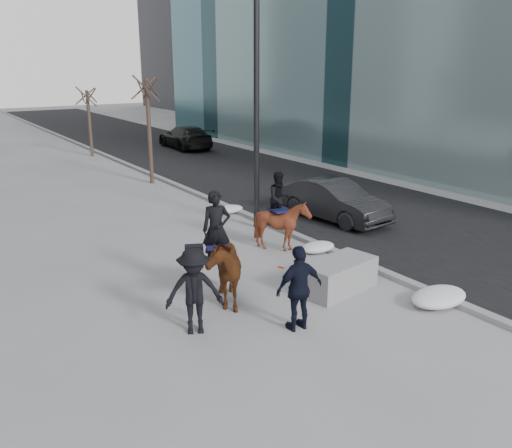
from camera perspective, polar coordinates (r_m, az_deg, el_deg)
ground at (r=12.32m, az=3.11°, el=-8.05°), size 120.00×120.00×0.00m
road at (r=23.95m, az=2.37°, el=4.29°), size 8.00×90.00×0.01m
curb at (r=21.90m, az=-6.17°, el=3.16°), size 0.25×90.00×0.12m
planter at (r=12.82m, az=8.63°, el=-5.40°), size 1.98×1.22×0.74m
car_near at (r=18.44m, az=8.23°, el=2.48°), size 1.77×4.20×1.35m
car_far at (r=34.06m, az=-7.47°, el=9.06°), size 2.13×4.89×1.40m
tree_near at (r=24.08m, az=-11.20°, el=10.06°), size 1.20×1.20×4.98m
tree_far at (r=32.17m, az=-17.14°, el=10.41°), size 1.20×1.20×4.05m
mounted_left at (r=11.95m, az=-3.82°, el=-4.00°), size 1.54×2.13×2.51m
mounted_right at (r=15.27m, az=2.72°, el=0.50°), size 1.30×1.43×2.23m
feeder at (r=10.76m, az=4.58°, el=-6.75°), size 1.06×0.90×1.75m
camera_crew at (r=10.66m, az=-6.51°, el=-7.00°), size 1.30×1.07×1.75m
lamppost at (r=16.92m, az=-0.08°, el=16.17°), size 0.25×1.09×9.09m
snow_piles at (r=14.56m, az=9.43°, el=-3.58°), size 1.44×9.86×0.37m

